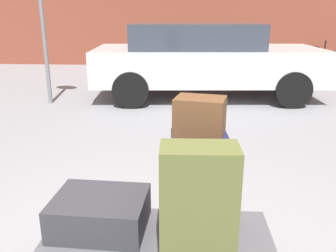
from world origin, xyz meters
TOP-DOWN VIEW (x-y plane):
  - suitcase_navy_front_left at (0.24, 0.22)m, footprint 0.34×0.25m
  - suitcase_charcoal_front_right at (-0.36, 0.19)m, footprint 0.58×0.47m
  - suitcase_olive_rear_right at (0.23, -0.15)m, footprint 0.38×0.23m
  - duffel_bag_brown_topmost_pile at (0.24, 0.22)m, footprint 0.31×0.25m
  - parked_car at (0.47, 5.31)m, footprint 4.40×2.12m
  - bicycle_leaning at (4.13, 8.66)m, footprint 1.74×0.41m
  - bollard_kerb_near at (2.51, 6.77)m, footprint 0.24×0.24m
  - no_parking_sign at (-2.38, 4.61)m, footprint 0.50×0.10m

SIDE VIEW (x-z plane):
  - bicycle_leaning at x=4.13m, z-range -0.11..0.85m
  - bollard_kerb_near at x=2.51m, z-range 0.00..0.75m
  - suitcase_charcoal_front_right at x=-0.36m, z-range 0.34..0.55m
  - suitcase_navy_front_left at x=0.24m, z-range 0.34..0.96m
  - suitcase_olive_rear_right at x=0.23m, z-range 0.34..1.03m
  - parked_car at x=0.47m, z-range 0.05..1.47m
  - duffel_bag_brown_topmost_pile at x=0.24m, z-range 0.96..1.17m
  - no_parking_sign at x=-2.38m, z-range 0.28..2.61m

